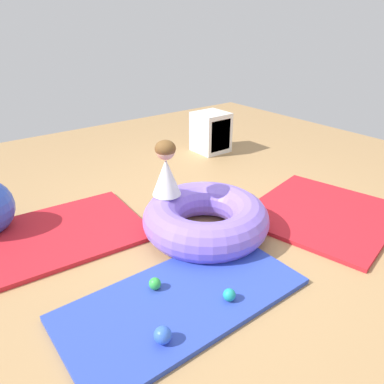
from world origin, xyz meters
The scene contains 11 objects.
ground_plane centered at (0.00, 0.00, 0.00)m, with size 8.00×8.00×0.00m, color tan.
gym_mat_near_left centered at (-1.31, 0.80, 0.02)m, with size 1.90×1.06×0.04m, color red.
gym_mat_front centered at (1.12, -0.42, 0.02)m, with size 1.36×1.26×0.04m, color red.
gym_mat_center_rear centered at (-0.69, -0.57, 0.02)m, with size 1.69×0.83×0.04m, color #2D47B7.
inflatable_cushion centered at (-0.02, 0.01, 0.17)m, with size 1.12×1.12×0.33m, color #8466E0.
child_in_white centered at (-0.21, 0.34, 0.58)m, with size 0.32×0.32×0.50m.
play_ball_green centered at (-0.80, -0.38, 0.08)m, with size 0.09×0.09×0.09m, color green.
play_ball_orange centered at (-0.16, -0.42, 0.07)m, with size 0.06×0.06×0.06m, color orange.
play_ball_teal centered at (-0.47, -0.79, 0.08)m, with size 0.09×0.09×0.09m, color teal.
play_ball_blue centered at (-1.02, -0.81, 0.09)m, with size 0.11×0.11×0.11m, color blue.
storage_cube centered at (1.49, 1.71, 0.28)m, with size 0.44×0.44×0.56m.
Camera 1 is at (-1.86, -2.19, 1.80)m, focal length 34.74 mm.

